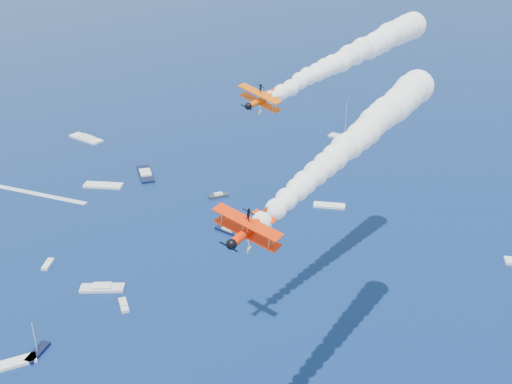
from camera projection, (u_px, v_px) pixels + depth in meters
biplane_lead at (261, 100)px, 103.39m from camera, size 9.44×10.76×6.91m
biplane_trail at (249, 230)px, 73.16m from camera, size 10.81×12.12×7.40m
smoke_trail_lead at (352, 55)px, 121.52m from camera, size 56.82×34.34×10.15m
smoke_trail_trail at (355, 140)px, 92.84m from camera, size 57.19×42.67×10.15m
spectator_boats at (73, 222)px, 180.96m from camera, size 223.21×199.08×0.70m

